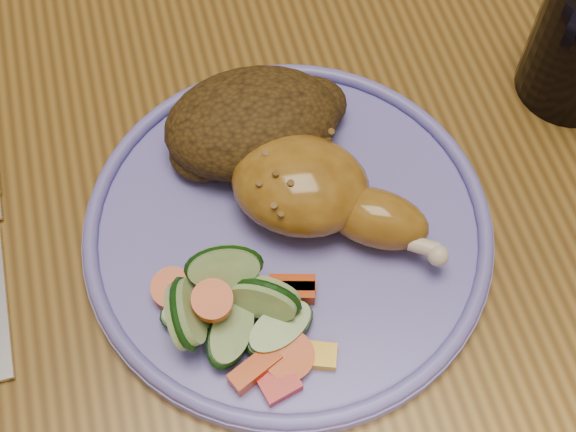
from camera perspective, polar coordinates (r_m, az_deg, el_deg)
The scene contains 7 objects.
ground at distance 1.29m, azimuth -0.31°, elevation -11.95°, with size 4.00×4.00×0.00m, color #4E371B.
dining_table at distance 0.68m, azimuth -0.57°, elevation 4.79°, with size 0.90×1.40×0.75m.
plate at distance 0.54m, azimuth 0.00°, elevation -1.08°, with size 0.27×0.27×0.01m, color #6863C2.
plate_rim at distance 0.53m, azimuth 0.00°, elevation -0.53°, with size 0.27×0.27×0.01m, color #6863C2.
chicken_leg at distance 0.52m, azimuth 2.19°, elevation 1.65°, with size 0.14×0.13×0.05m.
rice_pilaf at distance 0.55m, azimuth -2.31°, elevation 6.64°, with size 0.13×0.09×0.05m.
vegetable_pile at distance 0.49m, azimuth -3.78°, elevation -6.86°, with size 0.10×0.11×0.05m.
Camera 1 is at (-0.09, -0.37, 1.23)m, focal length 50.00 mm.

